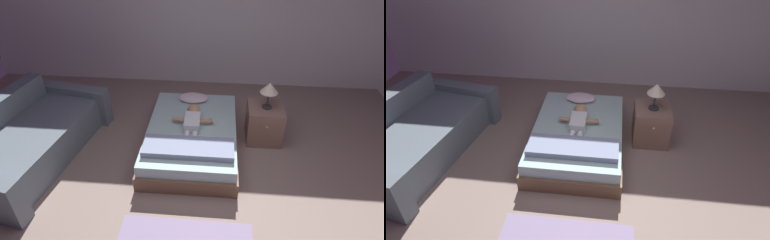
% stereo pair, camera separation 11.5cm
% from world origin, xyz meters
% --- Properties ---
extents(ground_plane, '(8.00, 8.00, 0.00)m').
position_xyz_m(ground_plane, '(0.00, 0.00, 0.00)').
color(ground_plane, gray).
extents(wall_behind_bed, '(8.00, 0.12, 2.87)m').
position_xyz_m(wall_behind_bed, '(0.00, 3.00, 1.44)').
color(wall_behind_bed, silver).
rests_on(wall_behind_bed, ground_plane).
extents(bed, '(1.19, 1.76, 0.35)m').
position_xyz_m(bed, '(-0.21, 1.04, 0.17)').
color(bed, brown).
rests_on(bed, ground_plane).
extents(pillow, '(0.42, 0.26, 0.10)m').
position_xyz_m(pillow, '(-0.25, 1.68, 0.40)').
color(pillow, silver).
rests_on(pillow, bed).
extents(baby, '(0.54, 0.68, 0.18)m').
position_xyz_m(baby, '(-0.21, 1.09, 0.42)').
color(baby, white).
rests_on(baby, bed).
extents(toothbrush, '(0.02, 0.14, 0.02)m').
position_xyz_m(toothbrush, '(0.02, 1.19, 0.36)').
color(toothbrush, blue).
rests_on(toothbrush, bed).
extents(couch, '(1.42, 2.23, 0.75)m').
position_xyz_m(couch, '(-2.27, 0.67, 0.27)').
color(couch, slate).
rests_on(couch, ground_plane).
extents(nightstand, '(0.47, 0.50, 0.51)m').
position_xyz_m(nightstand, '(0.76, 1.32, 0.26)').
color(nightstand, '#806153').
rests_on(nightstand, ground_plane).
extents(lamp, '(0.23, 0.23, 0.37)m').
position_xyz_m(lamp, '(0.76, 1.32, 0.80)').
color(lamp, '#333338').
rests_on(lamp, nightstand).
extents(blanket, '(1.07, 0.37, 0.08)m').
position_xyz_m(blanket, '(-0.21, 0.55, 0.39)').
color(blanket, '#8492B0').
rests_on(blanket, bed).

